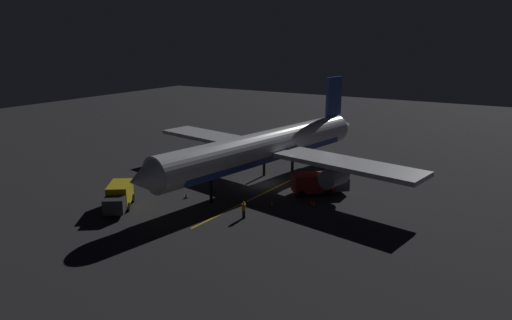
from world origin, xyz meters
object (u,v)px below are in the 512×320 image
airliner (268,147)px  traffic_cone_near_left (311,202)px  baggage_truck (119,197)px  traffic_cone_under_wing (314,203)px  traffic_cone_near_right (186,196)px  catering_truck (318,184)px  ground_crew_worker (244,210)px  traffic_cone_far (272,204)px

airliner → traffic_cone_near_left: airliner is taller
baggage_truck → traffic_cone_under_wing: size_ratio=10.50×
traffic_cone_near_left → traffic_cone_under_wing: same height
traffic_cone_near_left → traffic_cone_near_right: 14.00m
airliner → traffic_cone_near_right: airliner is taller
baggage_truck → catering_truck: bearing=-136.9°
catering_truck → ground_crew_worker: bearing=72.0°
baggage_truck → catering_truck: baggage_truck is taller
baggage_truck → ground_crew_worker: (-12.62, -4.49, -0.41)m
traffic_cone_under_wing → baggage_truck: bearing=33.5°
baggage_truck → catering_truck: 21.95m
baggage_truck → ground_crew_worker: bearing=-160.4°
traffic_cone_near_left → traffic_cone_near_right: size_ratio=1.00×
catering_truck → traffic_cone_far: 6.79m
ground_crew_worker → traffic_cone_far: (-0.82, -4.30, -0.64)m
baggage_truck → traffic_cone_near_left: (-16.86, -11.45, -1.05)m
baggage_truck → traffic_cone_under_wing: 20.67m
ground_crew_worker → traffic_cone_near_left: 8.17m
catering_truck → traffic_cone_near_right: catering_truck is taller
airliner → ground_crew_worker: size_ratio=22.51×
airliner → traffic_cone_near_left: bearing=151.1°
airliner → ground_crew_worker: (-3.65, 11.32, -3.62)m
catering_truck → traffic_cone_near_right: size_ratio=11.18×
traffic_cone_near_right → traffic_cone_far: bearing=-164.7°
baggage_truck → traffic_cone_near_left: size_ratio=10.50×
traffic_cone_near_right → catering_truck: bearing=-144.1°
airliner → traffic_cone_near_right: bearing=62.2°
traffic_cone_near_right → traffic_cone_far: (-9.55, -2.60, 0.00)m
traffic_cone_near_left → traffic_cone_far: size_ratio=1.00×
traffic_cone_near_left → traffic_cone_under_wing: size_ratio=1.00×
ground_crew_worker → baggage_truck: bearing=19.6°
airliner → baggage_truck: size_ratio=6.78×
airliner → ground_crew_worker: bearing=107.9°
traffic_cone_under_wing → traffic_cone_far: same height
traffic_cone_under_wing → traffic_cone_far: 4.58m
catering_truck → traffic_cone_under_wing: bearing=108.1°
baggage_truck → traffic_cone_near_right: size_ratio=10.50×
traffic_cone_under_wing → traffic_cone_near_left: bearing=-6.2°
traffic_cone_near_left → traffic_cone_far: (3.42, 2.65, 0.00)m
baggage_truck → traffic_cone_near_right: baggage_truck is taller
catering_truck → ground_crew_worker: (3.41, 10.50, -0.37)m
airliner → traffic_cone_far: size_ratio=71.20×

